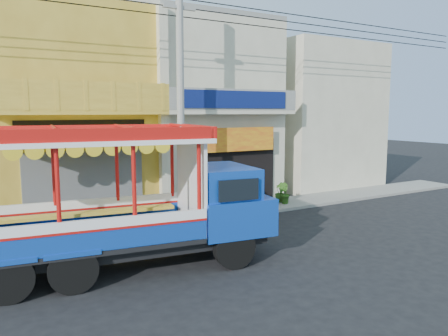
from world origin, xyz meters
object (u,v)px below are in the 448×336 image
(songthaew_truck, at_px, (144,200))
(potted_plant_a, at_px, (243,195))
(utility_pole, at_px, (184,84))
(potted_plant_b, at_px, (284,193))
(potted_plant_c, at_px, (280,192))

(songthaew_truck, bearing_deg, potted_plant_a, 36.29)
(utility_pole, relative_size, potted_plant_a, 27.73)
(utility_pole, height_order, songthaew_truck, utility_pole)
(utility_pole, distance_m, potted_plant_a, 5.37)
(songthaew_truck, xyz_separation_m, potted_plant_b, (7.77, 4.02, -1.22))
(utility_pole, bearing_deg, potted_plant_c, 10.25)
(songthaew_truck, height_order, potted_plant_c, songthaew_truck)
(potted_plant_a, relative_size, potted_plant_c, 1.15)
(potted_plant_b, distance_m, potted_plant_c, 0.39)
(potted_plant_a, height_order, potted_plant_b, potted_plant_a)
(utility_pole, xyz_separation_m, potted_plant_c, (5.02, 0.91, -4.47))
(potted_plant_c, bearing_deg, potted_plant_a, -77.24)
(utility_pole, bearing_deg, potted_plant_b, 6.06)
(potted_plant_b, relative_size, potted_plant_c, 1.02)
(potted_plant_c, bearing_deg, songthaew_truck, -51.81)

